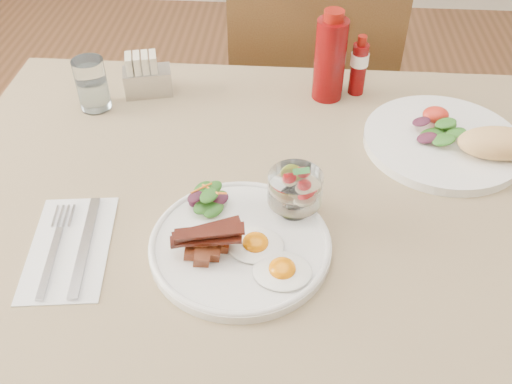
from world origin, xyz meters
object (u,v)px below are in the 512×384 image
object	(u,v)px
ketchup_bottle	(330,58)
sugar_caddy	(146,77)
fruit_cup	(295,188)
hot_sauce_bottle	(359,66)
water_glass	(93,87)
main_plate	(240,245)
table	(313,235)
chair_far	(309,100)
second_plate	(456,141)

from	to	relation	value
ketchup_bottle	sugar_caddy	xyz separation A→B (m)	(-0.38, -0.01, -0.05)
fruit_cup	hot_sauce_bottle	size ratio (longest dim) A/B	0.67
sugar_caddy	water_glass	bearing A→B (deg)	-161.21
main_plate	sugar_caddy	xyz separation A→B (m)	(-0.24, 0.43, 0.03)
fruit_cup	sugar_caddy	xyz separation A→B (m)	(-0.32, 0.36, -0.03)
table	main_plate	distance (m)	0.20
table	chair_far	world-z (taller)	chair_far
ketchup_bottle	hot_sauce_bottle	xyz separation A→B (m)	(0.06, 0.02, -0.03)
table	sugar_caddy	world-z (taller)	sugar_caddy
second_plate	water_glass	xyz separation A→B (m)	(-0.71, 0.09, 0.03)
hot_sauce_bottle	sugar_caddy	xyz separation A→B (m)	(-0.44, -0.03, -0.03)
fruit_cup	chair_far	bearing A→B (deg)	86.94
main_plate	hot_sauce_bottle	bearing A→B (deg)	66.47
main_plate	sugar_caddy	world-z (taller)	sugar_caddy
chair_far	main_plate	size ratio (longest dim) A/B	3.32
table	hot_sauce_bottle	xyz separation A→B (m)	(0.08, 0.34, 0.15)
table	ketchup_bottle	xyz separation A→B (m)	(0.02, 0.33, 0.18)
ketchup_bottle	hot_sauce_bottle	bearing A→B (deg)	17.39
chair_far	fruit_cup	xyz separation A→B (m)	(-0.04, -0.71, 0.29)
ketchup_bottle	sugar_caddy	size ratio (longest dim) A/B	1.74
sugar_caddy	fruit_cup	bearing A→B (deg)	-62.67
ketchup_bottle	hot_sauce_bottle	size ratio (longest dim) A/B	1.46
table	hot_sauce_bottle	bearing A→B (deg)	76.15
chair_far	main_plate	bearing A→B (deg)	-98.56
chair_far	ketchup_bottle	distance (m)	0.46
main_plate	second_plate	xyz separation A→B (m)	(0.38, 0.28, 0.01)
fruit_cup	hot_sauce_bottle	bearing A→B (deg)	72.60
table	chair_far	size ratio (longest dim) A/B	1.43
chair_far	second_plate	world-z (taller)	chair_far
chair_far	fruit_cup	bearing A→B (deg)	-93.06
second_plate	main_plate	bearing A→B (deg)	-143.26
main_plate	water_glass	size ratio (longest dim) A/B	2.62
water_glass	hot_sauce_bottle	bearing A→B (deg)	10.12
second_plate	sugar_caddy	size ratio (longest dim) A/B	2.79
table	sugar_caddy	xyz separation A→B (m)	(-0.36, 0.31, 0.13)
second_plate	hot_sauce_bottle	bearing A→B (deg)	132.71
ketchup_bottle	sugar_caddy	world-z (taller)	ketchup_bottle
water_glass	second_plate	bearing A→B (deg)	-7.33
fruit_cup	water_glass	xyz separation A→B (m)	(-0.41, 0.30, -0.02)
water_glass	ketchup_bottle	bearing A→B (deg)	9.14
fruit_cup	hot_sauce_bottle	xyz separation A→B (m)	(0.12, 0.39, -0.00)
hot_sauce_bottle	sugar_caddy	distance (m)	0.44
table	hot_sauce_bottle	distance (m)	0.39
sugar_caddy	water_glass	size ratio (longest dim) A/B	1.02
main_plate	chair_far	bearing A→B (deg)	81.44
main_plate	sugar_caddy	distance (m)	0.49
second_plate	ketchup_bottle	xyz separation A→B (m)	(-0.23, 0.17, 0.07)
table	main_plate	bearing A→B (deg)	-134.06
hot_sauce_bottle	fruit_cup	bearing A→B (deg)	-107.40
second_plate	sugar_caddy	world-z (taller)	sugar_caddy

